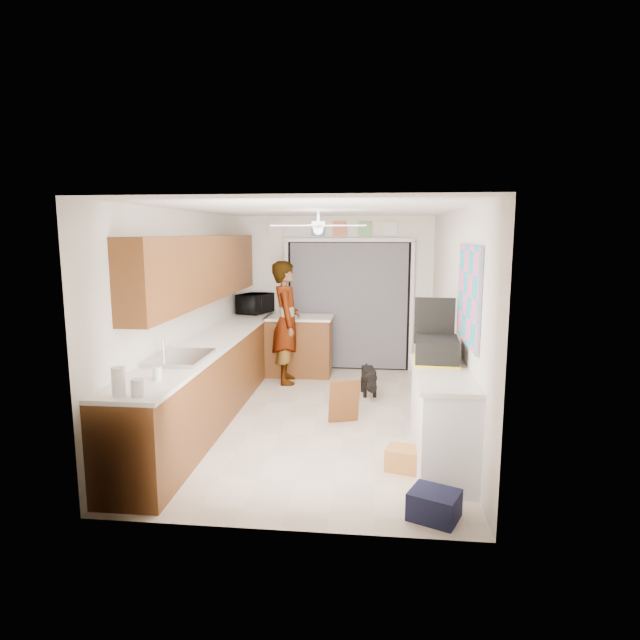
{
  "coord_description": "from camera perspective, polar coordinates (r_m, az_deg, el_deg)",
  "views": [
    {
      "loc": [
        0.7,
        -6.2,
        2.24
      ],
      "look_at": [
        0.0,
        0.4,
        1.15
      ],
      "focal_mm": 30.0,
      "sensor_mm": 36.0,
      "label": 1
    }
  ],
  "objects": [
    {
      "name": "wall_left",
      "position": [
        6.69,
        -14.14,
        0.53
      ],
      "size": [
        0.0,
        5.0,
        5.0
      ],
      "primitive_type": "plane",
      "rotation": [
        1.57,
        0.0,
        1.57
      ],
      "color": "white",
      "rests_on": "ground"
    },
    {
      "name": "navy_crate",
      "position": [
        4.55,
        12.09,
        -18.73
      ],
      "size": [
        0.46,
        0.43,
        0.23
      ],
      "primitive_type": "cube",
      "rotation": [
        0.0,
        0.0,
        -0.42
      ],
      "color": "black",
      "rests_on": "floor"
    },
    {
      "name": "left_base_cabinets",
      "position": [
        6.75,
        -11.47,
        -6.23
      ],
      "size": [
        0.6,
        4.8,
        0.9
      ],
      "primitive_type": "cube",
      "color": "brown",
      "rests_on": "floor"
    },
    {
      "name": "door_trim_head",
      "position": [
        8.65,
        3.11,
        8.52
      ],
      "size": [
        2.1,
        0.04,
        0.06
      ],
      "primitive_type": "cube",
      "color": "white",
      "rests_on": "wall_back"
    },
    {
      "name": "man",
      "position": [
        7.97,
        -3.59,
        -0.26
      ],
      "size": [
        0.55,
        0.73,
        1.83
      ],
      "primitive_type": "imported",
      "rotation": [
        0.0,
        0.0,
        1.75
      ],
      "color": "white",
      "rests_on": "floor"
    },
    {
      "name": "cardboard_box",
      "position": [
        5.32,
        9.06,
        -14.43
      ],
      "size": [
        0.4,
        0.34,
        0.22
      ],
      "primitive_type": "cube",
      "rotation": [
        0.0,
        0.0,
        -0.26
      ],
      "color": "#BD7C3B",
      "rests_on": "floor"
    },
    {
      "name": "peninsula_top",
      "position": [
        8.39,
        -2.24,
        0.27
      ],
      "size": [
        1.04,
        0.64,
        0.04
      ],
      "primitive_type": "cube",
      "color": "white",
      "rests_on": "peninsula_base"
    },
    {
      "name": "right_counter_top",
      "position": [
        5.21,
        12.97,
        -5.59
      ],
      "size": [
        0.54,
        1.44,
        0.04
      ],
      "primitive_type": "cube",
      "color": "white",
      "rests_on": "right_counter_base"
    },
    {
      "name": "door_trim_right",
      "position": [
        8.74,
        9.75,
        1.36
      ],
      "size": [
        0.06,
        0.04,
        2.1
      ],
      "primitive_type": "cube",
      "color": "white",
      "rests_on": "wall_back"
    },
    {
      "name": "suitcase",
      "position": [
        5.55,
        12.34,
        -3.14
      ],
      "size": [
        0.46,
        0.59,
        0.24
      ],
      "primitive_type": "cube",
      "rotation": [
        0.0,
        0.0,
        -0.07
      ],
      "color": "black",
      "rests_on": "right_counter_top"
    },
    {
      "name": "dog",
      "position": [
        7.52,
        5.21,
        -6.37
      ],
      "size": [
        0.31,
        0.57,
        0.42
      ],
      "primitive_type": "cube",
      "rotation": [
        0.0,
        0.0,
        0.16
      ],
      "color": "black",
      "rests_on": "floor"
    },
    {
      "name": "jar_b",
      "position": [
        4.99,
        -16.98,
        -5.48
      ],
      "size": [
        0.09,
        0.09,
        0.12
      ],
      "primitive_type": "cylinder",
      "rotation": [
        0.0,
        0.0,
        -0.19
      ],
      "color": "silver",
      "rests_on": "left_countertop"
    },
    {
      "name": "right_counter_base",
      "position": [
        5.35,
        12.89,
        -10.47
      ],
      "size": [
        0.5,
        1.4,
        0.9
      ],
      "primitive_type": "cube",
      "color": "white",
      "rests_on": "floor"
    },
    {
      "name": "route66_sign",
      "position": [
        8.82,
        -4.78,
        9.68
      ],
      "size": [
        0.22,
        0.02,
        0.26
      ],
      "primitive_type": "cube",
      "color": "silver",
      "rests_on": "wall_back"
    },
    {
      "name": "faucet",
      "position": [
        5.76,
        -16.35,
        -2.97
      ],
      "size": [
        0.03,
        0.03,
        0.22
      ],
      "primitive_type": "cylinder",
      "color": "silver",
      "rests_on": "left_countertop"
    },
    {
      "name": "header_frame_2",
      "position": [
        8.69,
        2.13,
        9.71
      ],
      "size": [
        0.22,
        0.02,
        0.22
      ],
      "primitive_type": "cube",
      "color": "#D1734E",
      "rests_on": "wall_back"
    },
    {
      "name": "header_frame_3",
      "position": [
        8.67,
        4.81,
        9.69
      ],
      "size": [
        0.22,
        0.02,
        0.22
      ],
      "primitive_type": "cube",
      "color": "#71B969",
      "rests_on": "wall_back"
    },
    {
      "name": "door_trim_left",
      "position": [
        8.84,
        -3.56,
        1.57
      ],
      "size": [
        0.06,
        0.04,
        2.1
      ],
      "primitive_type": "cube",
      "color": "white",
      "rests_on": "wall_back"
    },
    {
      "name": "curtain_panel",
      "position": [
        8.72,
        3.05,
        1.47
      ],
      "size": [
        1.9,
        0.03,
        2.05
      ],
      "primitive_type": "cube",
      "color": "slate",
      "rests_on": "wall_back"
    },
    {
      "name": "ceiling_fan",
      "position": [
        6.44,
        -0.19,
        10.04
      ],
      "size": [
        1.14,
        1.14,
        0.24
      ],
      "primitive_type": "cube",
      "color": "white",
      "rests_on": "ceiling"
    },
    {
      "name": "upper_cabinets",
      "position": [
        6.76,
        -12.47,
        5.38
      ],
      "size": [
        0.32,
        4.0,
        0.8
      ],
      "primitive_type": "cube",
      "color": "brown",
      "rests_on": "wall_left"
    },
    {
      "name": "paper_towel_roll",
      "position": [
        4.61,
        -20.7,
        -6.16
      ],
      "size": [
        0.12,
        0.12,
        0.23
      ],
      "primitive_type": "cylinder",
      "rotation": [
        0.0,
        0.0,
        -0.08
      ],
      "color": "white",
      "rests_on": "left_countertop"
    },
    {
      "name": "floor",
      "position": [
        6.63,
        -0.37,
        -10.43
      ],
      "size": [
        5.0,
        5.0,
        0.0
      ],
      "primitive_type": "plane",
      "color": "beige",
      "rests_on": "ground"
    },
    {
      "name": "header_frame_4",
      "position": [
        8.67,
        7.49,
        9.64
      ],
      "size": [
        0.22,
        0.02,
        0.22
      ],
      "primitive_type": "cube",
      "color": "white",
      "rests_on": "wall_back"
    },
    {
      "name": "wall_back",
      "position": [
        8.78,
        1.45,
        2.85
      ],
      "size": [
        3.2,
        0.0,
        3.2
      ],
      "primitive_type": "plane",
      "rotation": [
        1.57,
        0.0,
        0.0
      ],
      "color": "white",
      "rests_on": "ground"
    },
    {
      "name": "microwave",
      "position": [
        8.75,
        -6.92,
        1.76
      ],
      "size": [
        0.56,
        0.67,
        0.32
      ],
      "primitive_type": "imported",
      "rotation": [
        0.0,
        0.0,
        1.24
      ],
      "color": "black",
      "rests_on": "left_countertop"
    },
    {
      "name": "ceiling",
      "position": [
        6.24,
        -0.4,
        11.72
      ],
      "size": [
        5.0,
        5.0,
        0.0
      ],
      "primitive_type": "plane",
      "rotation": [
        3.14,
        0.0,
        0.0
      ],
      "color": "white",
      "rests_on": "ground"
    },
    {
      "name": "abstract_painting",
      "position": [
        5.3,
        15.58,
        2.61
      ],
      "size": [
        0.03,
        1.15,
        0.95
      ],
      "primitive_type": "cube",
      "color": "#FF5D9A",
      "rests_on": "wall_right"
    },
    {
      "name": "suitcase_rim",
      "position": [
        5.58,
        12.3,
        -4.24
      ],
      "size": [
        0.48,
        0.61,
        0.02
      ],
      "primitive_type": "cube",
      "rotation": [
        0.0,
        0.0,
        -0.07
      ],
      "color": "yellow",
      "rests_on": "suitcase"
    },
    {
      "name": "jar_a",
      "position": [
        4.55,
        -18.9,
        -6.86
      ],
      "size": [
        0.12,
        0.12,
        0.14
      ],
      "primitive_type": "cylinder",
      "rotation": [
        0.0,
        0.0,
        -0.16
      ],
      "color": "silver",
      "rests_on": "left_countertop"
    },
    {
      "name": "peninsula_base",
      "position": [
        8.48,
        -2.22,
        -2.87
      ],
      "size": [
        1.0,
        0.6,
        0.9
      ],
      "primitive_type": "cube",
      "color": "brown",
      "rests_on": "floor"
    },
    {
      "name": "back_opening_recess",
      "position": [
        8.76,
        3.06,
        1.5
      ],
      "size": [
        2.0,
        0.06,
        2.1
      ],
      "primitive_type": "cube",
      "color": "black",
      "rests_on": "wall_back"
    },
    {
      "name": "suitcase_lid",
      "position": [
        5.79,
        12.12,
        -0.11
      ],
      "size": [
        0.42,
        0.06,
        0.5
      ],
      "primitive_type": "cube",
      "rotation": [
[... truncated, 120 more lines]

